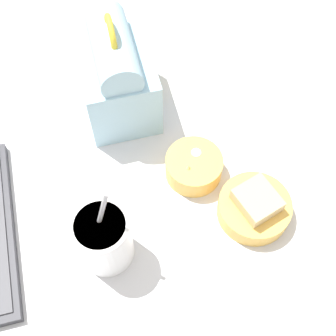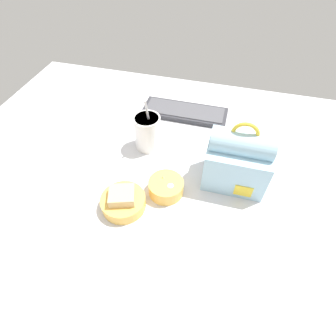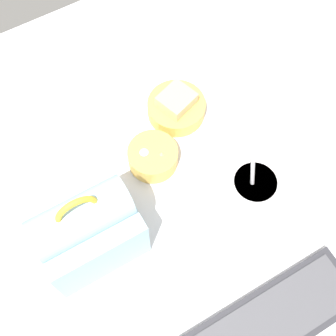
{
  "view_description": "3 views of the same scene",
  "coord_description": "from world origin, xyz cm",
  "px_view_note": "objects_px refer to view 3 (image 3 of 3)",
  "views": [
    {
      "loc": [
        -32.85,
        6.62,
        75.76
      ],
      "look_at": [
        4.42,
        -2.73,
        7.0
      ],
      "focal_mm": 50.0,
      "sensor_mm": 36.0,
      "label": 1
    },
    {
      "loc": [
        17.31,
        -51.49,
        63.94
      ],
      "look_at": [
        4.42,
        -2.73,
        7.0
      ],
      "focal_mm": 28.0,
      "sensor_mm": 36.0,
      "label": 2
    },
    {
      "loc": [
        23.81,
        30.59,
        87.59
      ],
      "look_at": [
        4.42,
        -2.73,
        7.0
      ],
      "focal_mm": 50.0,
      "sensor_mm": 36.0,
      "label": 3
    }
  ],
  "objects_px": {
    "keyboard": "(273,320)",
    "soup_cup": "(251,194)",
    "bento_bowl_sandwich": "(176,107)",
    "bento_bowl_snacks": "(153,157)",
    "lunch_bag": "(87,230)"
  },
  "relations": [
    {
      "from": "bento_bowl_sandwich",
      "to": "soup_cup",
      "type": "bearing_deg",
      "value": 91.91
    },
    {
      "from": "lunch_bag",
      "to": "bento_bowl_sandwich",
      "type": "distance_m",
      "value": 0.34
    },
    {
      "from": "soup_cup",
      "to": "bento_bowl_sandwich",
      "type": "distance_m",
      "value": 0.26
    },
    {
      "from": "lunch_bag",
      "to": "bento_bowl_snacks",
      "type": "relative_size",
      "value": 2.17
    },
    {
      "from": "lunch_bag",
      "to": "bento_bowl_sandwich",
      "type": "height_order",
      "value": "lunch_bag"
    },
    {
      "from": "bento_bowl_sandwich",
      "to": "bento_bowl_snacks",
      "type": "height_order",
      "value": "bento_bowl_sandwich"
    },
    {
      "from": "keyboard",
      "to": "soup_cup",
      "type": "height_order",
      "value": "soup_cup"
    },
    {
      "from": "keyboard",
      "to": "lunch_bag",
      "type": "height_order",
      "value": "lunch_bag"
    },
    {
      "from": "keyboard",
      "to": "bento_bowl_sandwich",
      "type": "xyz_separation_m",
      "value": [
        -0.07,
        -0.45,
        0.01
      ]
    },
    {
      "from": "keyboard",
      "to": "bento_bowl_snacks",
      "type": "xyz_separation_m",
      "value": [
        0.03,
        -0.38,
        0.01
      ]
    },
    {
      "from": "keyboard",
      "to": "soup_cup",
      "type": "distance_m",
      "value": 0.22
    },
    {
      "from": "keyboard",
      "to": "lunch_bag",
      "type": "xyz_separation_m",
      "value": [
        0.21,
        -0.28,
        0.08
      ]
    },
    {
      "from": "soup_cup",
      "to": "keyboard",
      "type": "bearing_deg",
      "value": 67.99
    },
    {
      "from": "bento_bowl_sandwich",
      "to": "lunch_bag",
      "type": "bearing_deg",
      "value": 31.48
    },
    {
      "from": "lunch_bag",
      "to": "bento_bowl_sandwich",
      "type": "bearing_deg",
      "value": -148.52
    }
  ]
}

